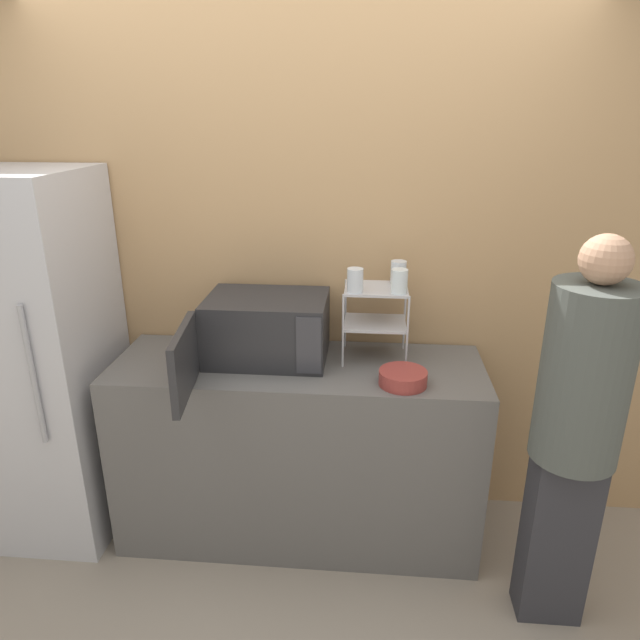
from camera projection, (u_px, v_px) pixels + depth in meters
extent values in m
plane|color=gray|center=(292.00, 568.00, 2.69)|extent=(12.00, 12.00, 0.00)
cube|color=tan|center=(305.00, 268.00, 2.83)|extent=(8.00, 0.06, 2.60)
cube|color=#595654|center=(299.00, 450.00, 2.81)|extent=(1.73, 0.59, 0.93)
cube|color=#262628|center=(267.00, 328.00, 2.67)|extent=(0.55, 0.40, 0.30)
cube|color=#B7B2A8|center=(246.00, 343.00, 2.49)|extent=(0.40, 0.01, 0.26)
cube|color=#333338|center=(309.00, 346.00, 2.46)|extent=(0.11, 0.01, 0.26)
cube|color=#262628|center=(184.00, 362.00, 2.30)|extent=(0.08, 0.43, 0.29)
cylinder|color=#B2B2B7|center=(343.00, 331.00, 2.56)|extent=(0.01, 0.01, 0.35)
cylinder|color=#B2B2B7|center=(407.00, 333.00, 2.53)|extent=(0.01, 0.01, 0.35)
cylinder|color=#B2B2B7|center=(345.00, 314.00, 2.78)|extent=(0.01, 0.01, 0.35)
cylinder|color=#B2B2B7|center=(405.00, 315.00, 2.76)|extent=(0.01, 0.01, 0.35)
cube|color=#B2B2B7|center=(375.00, 323.00, 2.66)|extent=(0.29, 0.24, 0.01)
cube|color=#B2B2B7|center=(376.00, 289.00, 2.60)|extent=(0.29, 0.24, 0.01)
cylinder|color=silver|center=(355.00, 280.00, 2.51)|extent=(0.07, 0.07, 0.11)
cylinder|color=silver|center=(398.00, 272.00, 2.64)|extent=(0.07, 0.07, 0.11)
cylinder|color=silver|center=(399.00, 281.00, 2.50)|extent=(0.07, 0.07, 0.11)
cylinder|color=maroon|center=(403.00, 384.00, 2.45)|extent=(0.11, 0.11, 0.01)
cylinder|color=maroon|center=(403.00, 378.00, 2.44)|extent=(0.21, 0.21, 0.06)
cube|color=#2D2D33|center=(556.00, 537.00, 2.34)|extent=(0.26, 0.16, 0.78)
cylinder|color=#474C47|center=(585.00, 375.00, 2.08)|extent=(0.32, 0.32, 0.69)
sphere|color=tan|center=(606.00, 260.00, 1.93)|extent=(0.18, 0.18, 0.18)
cube|color=#B7B7BC|center=(35.00, 361.00, 2.74)|extent=(0.67, 0.64, 1.80)
cylinder|color=#99999E|center=(33.00, 376.00, 2.38)|extent=(0.02, 0.02, 0.63)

